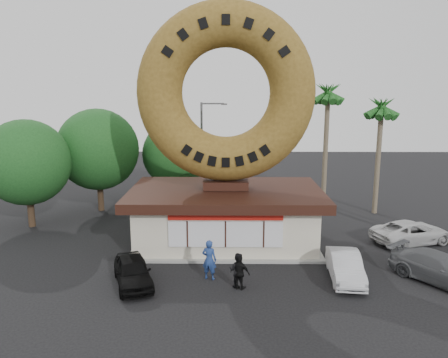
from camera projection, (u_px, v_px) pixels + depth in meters
name	position (u px, v px, depth m)	size (l,w,h in m)	color
ground	(225.00, 286.00, 20.29)	(90.00, 90.00, 0.00)	black
donut_shop	(226.00, 214.00, 25.79)	(11.20, 7.20, 3.80)	beige
giant_donut	(226.00, 93.00, 24.39)	(9.99, 9.99, 2.55)	olive
tree_west	(98.00, 150.00, 32.18)	(6.00, 6.00, 7.65)	#473321
tree_mid	(176.00, 154.00, 34.21)	(5.20, 5.20, 6.63)	#473321
tree_far	(27.00, 162.00, 28.36)	(5.60, 5.60, 7.14)	#473321
palm_near	(328.00, 97.00, 32.23)	(2.60, 2.60, 9.75)	#726651
palm_far	(381.00, 111.00, 30.91)	(2.60, 2.60, 8.75)	#726651
street_lamp	(204.00, 147.00, 35.07)	(2.11, 0.20, 8.00)	#59595E
person_left	(209.00, 260.00, 20.91)	(0.72, 0.47, 1.97)	navy
person_center	(238.00, 270.00, 20.06)	(0.81, 0.63, 1.66)	black
person_right	(240.00, 273.00, 19.84)	(0.94, 0.39, 1.61)	black
car_black	(133.00, 271.00, 20.38)	(1.55, 3.86, 1.31)	black
car_silver	(345.00, 266.00, 20.95)	(1.40, 4.00, 1.32)	#BABBC0
car_grey	(440.00, 268.00, 20.62)	(1.93, 4.75, 1.38)	#58595D
car_white	(412.00, 232.00, 25.90)	(2.24, 4.86, 1.35)	silver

